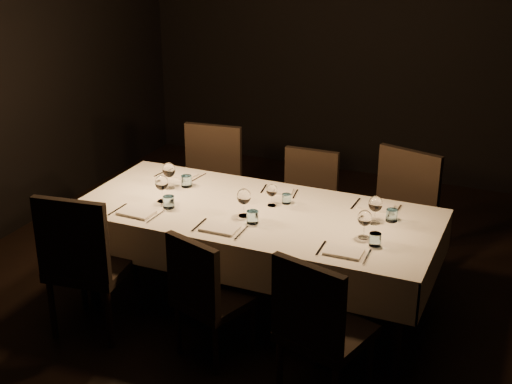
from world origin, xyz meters
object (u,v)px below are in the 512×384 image
at_px(chair_far_center, 306,202).
at_px(chair_near_left, 85,259).
at_px(chair_far_right, 398,215).
at_px(chair_far_left, 209,182).
at_px(chair_near_center, 205,292).
at_px(chair_near_right, 318,325).
at_px(dining_table, 256,220).

bearing_deg(chair_far_center, chair_near_left, -122.25).
distance_m(chair_far_center, chair_far_right, 0.77).
bearing_deg(chair_far_left, chair_near_left, -100.95).
height_order(chair_near_center, chair_near_right, chair_near_right).
distance_m(dining_table, chair_far_left, 1.12).
distance_m(chair_far_left, chair_far_right, 1.62).
xyz_separation_m(chair_far_center, chair_far_right, (0.76, -0.09, 0.06)).
relative_size(chair_near_left, chair_near_center, 1.19).
bearing_deg(chair_near_left, chair_far_center, -129.00).
relative_size(chair_near_right, chair_far_right, 0.92).
distance_m(chair_near_right, chair_far_left, 2.26).
bearing_deg(chair_far_center, chair_far_left, -178.62).
bearing_deg(chair_near_right, dining_table, -33.07).
relative_size(chair_far_center, chair_far_right, 0.88).
distance_m(chair_near_left, chair_near_center, 0.87).
relative_size(chair_near_left, chair_far_center, 1.13).
relative_size(chair_near_left, chair_far_left, 1.02).
height_order(chair_near_left, chair_far_right, chair_far_right).
distance_m(chair_near_center, chair_far_center, 1.55).
relative_size(chair_near_left, chair_near_right, 1.08).
height_order(dining_table, chair_near_left, chair_near_left).
relative_size(chair_near_center, chair_near_right, 0.91).
height_order(chair_far_left, chair_far_right, chair_far_right).
xyz_separation_m(chair_near_left, chair_near_center, (0.86, 0.06, -0.08)).
xyz_separation_m(dining_table, chair_near_left, (-0.90, -0.78, -0.12)).
bearing_deg(chair_far_center, dining_table, -96.55).
bearing_deg(chair_near_left, chair_far_right, -146.52).
relative_size(chair_near_center, chair_far_center, 0.95).
relative_size(chair_far_left, chair_far_right, 0.98).
bearing_deg(chair_far_right, chair_near_center, -105.48).
height_order(dining_table, chair_far_center, chair_far_center).
xyz_separation_m(chair_near_left, chair_far_right, (1.74, 1.52, 0.00)).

